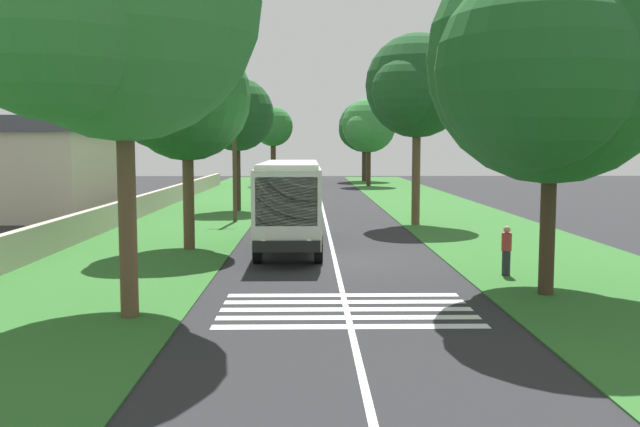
% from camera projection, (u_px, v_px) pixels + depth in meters
% --- Properties ---
extents(ground, '(160.00, 160.00, 0.00)m').
position_uv_depth(ground, '(335.00, 262.00, 26.35)').
color(ground, '#262628').
extents(grass_verge_left, '(120.00, 8.00, 0.04)m').
position_uv_depth(grass_verge_left, '(188.00, 220.00, 41.14)').
color(grass_verge_left, '#2D6628').
rests_on(grass_verge_left, ground).
extents(grass_verge_right, '(120.00, 8.00, 0.04)m').
position_uv_depth(grass_verge_right, '(462.00, 220.00, 41.41)').
color(grass_verge_right, '#2D6628').
rests_on(grass_verge_right, ground).
extents(centre_line, '(110.00, 0.16, 0.01)m').
position_uv_depth(centre_line, '(326.00, 220.00, 41.28)').
color(centre_line, silver).
rests_on(centre_line, ground).
extents(coach_bus, '(11.16, 2.62, 3.73)m').
position_uv_depth(coach_bus, '(290.00, 199.00, 29.81)').
color(coach_bus, silver).
rests_on(coach_bus, ground).
extents(zebra_crossing, '(4.05, 6.80, 0.01)m').
position_uv_depth(zebra_crossing, '(346.00, 309.00, 18.60)').
color(zebra_crossing, silver).
rests_on(zebra_crossing, ground).
extents(trailing_car_0, '(4.30, 1.78, 1.43)m').
position_uv_depth(trailing_car_0, '(297.00, 203.00, 46.40)').
color(trailing_car_0, '#B7A893').
rests_on(trailing_car_0, ground).
extents(trailing_car_1, '(4.30, 1.78, 1.43)m').
position_uv_depth(trailing_car_1, '(295.00, 194.00, 55.41)').
color(trailing_car_1, '#B7A893').
rests_on(trailing_car_1, ground).
extents(roadside_tree_left_0, '(5.52, 4.50, 8.95)m').
position_uv_depth(roadside_tree_left_0, '(272.00, 128.00, 78.49)').
color(roadside_tree_left_0, '#3D2D1E').
rests_on(roadside_tree_left_0, grass_verge_left).
extents(roadside_tree_left_1, '(8.58, 7.00, 11.35)m').
position_uv_depth(roadside_tree_left_1, '(112.00, 10.00, 16.91)').
color(roadside_tree_left_1, brown).
rests_on(roadside_tree_left_1, grass_verge_left).
extents(roadside_tree_left_2, '(6.46, 5.38, 9.12)m').
position_uv_depth(roadside_tree_left_2, '(183.00, 101.00, 28.93)').
color(roadside_tree_left_2, brown).
rests_on(roadside_tree_left_2, grass_verge_left).
extents(roadside_tree_left_3, '(5.86, 4.99, 9.04)m').
position_uv_depth(roadside_tree_left_3, '(235.00, 116.00, 46.71)').
color(roadside_tree_left_3, '#3D2D1E').
rests_on(roadside_tree_left_3, grass_verge_left).
extents(roadside_tree_right_0, '(8.80, 7.33, 10.49)m').
position_uv_depth(roadside_tree_right_0, '(545.00, 65.00, 19.62)').
color(roadside_tree_right_0, '#3D2D1E').
rests_on(roadside_tree_right_0, grass_verge_right).
extents(roadside_tree_right_1, '(8.09, 6.62, 10.26)m').
position_uv_depth(roadside_tree_right_1, '(363.00, 128.00, 87.94)').
color(roadside_tree_right_1, '#3D2D1E').
rests_on(roadside_tree_right_1, grass_verge_right).
extents(roadside_tree_right_2, '(6.86, 6.00, 9.76)m').
position_uv_depth(roadside_tree_right_2, '(368.00, 127.00, 76.73)').
color(roadside_tree_right_2, '#3D2D1E').
rests_on(roadside_tree_right_2, grass_verge_right).
extents(roadside_tree_right_3, '(6.68, 5.75, 10.60)m').
position_uv_depth(roadside_tree_right_3, '(414.00, 89.00, 38.24)').
color(roadside_tree_right_3, brown).
rests_on(roadside_tree_right_3, grass_verge_right).
extents(utility_pole, '(0.24, 1.40, 7.02)m').
position_uv_depth(utility_pole, '(234.00, 159.00, 39.90)').
color(utility_pole, '#473828').
rests_on(utility_pole, grass_verge_left).
extents(roadside_wall, '(70.00, 0.40, 1.31)m').
position_uv_depth(roadside_wall, '(150.00, 203.00, 46.00)').
color(roadside_wall, '#B2A893').
rests_on(roadside_wall, grass_verge_left).
extents(roadside_building, '(12.99, 7.59, 6.14)m').
position_uv_depth(roadside_building, '(50.00, 167.00, 44.46)').
color(roadside_building, beige).
rests_on(roadside_building, ground).
extents(pedestrian, '(0.34, 0.34, 1.69)m').
position_uv_depth(pedestrian, '(506.00, 250.00, 23.25)').
color(pedestrian, '#26262D').
rests_on(pedestrian, grass_verge_right).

